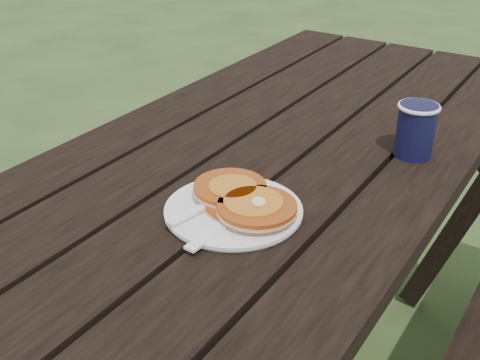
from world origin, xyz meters
The scene contains 6 objects.
picnic_table centered at (0.00, 0.00, 0.37)m, with size 1.36×1.80×0.75m.
plate centered at (0.08, -0.24, 0.76)m, with size 0.23×0.23×0.01m, color white.
pancake_stack centered at (0.09, -0.22, 0.77)m, with size 0.20×0.16×0.04m.
knife centered at (0.10, -0.29, 0.76)m, with size 0.02×0.18×0.01m, color white.
fork centered at (0.04, -0.29, 0.77)m, with size 0.03×0.16×0.01m, color white, non-canonical shape.
coffee_cup centered at (0.26, 0.15, 0.81)m, with size 0.08×0.08×0.11m.
Camera 1 is at (0.56, -0.96, 1.29)m, focal length 45.00 mm.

